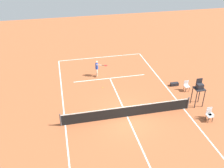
{
  "coord_description": "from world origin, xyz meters",
  "views": [
    {
      "loc": [
        4.66,
        15.31,
        12.14
      ],
      "look_at": [
        0.35,
        -3.89,
        0.8
      ],
      "focal_mm": 40.83,
      "sensor_mm": 36.0,
      "label": 1
    }
  ],
  "objects_px": {
    "tennis_ball": "(103,87)",
    "courtside_chair_near": "(210,113)",
    "courtside_chair_mid": "(187,85)",
    "courtside_chair_far": "(209,115)",
    "player_serving": "(97,67)",
    "equipment_bag": "(174,84)",
    "umpire_chair": "(199,88)"
  },
  "relations": [
    {
      "from": "courtside_chair_mid",
      "to": "courtside_chair_far",
      "type": "distance_m",
      "value": 4.43
    },
    {
      "from": "equipment_bag",
      "to": "courtside_chair_far",
      "type": "bearing_deg",
      "value": 92.87
    },
    {
      "from": "umpire_chair",
      "to": "tennis_ball",
      "type": "bearing_deg",
      "value": -32.05
    },
    {
      "from": "tennis_ball",
      "to": "courtside_chair_far",
      "type": "bearing_deg",
      "value": 136.66
    },
    {
      "from": "tennis_ball",
      "to": "courtside_chair_far",
      "type": "height_order",
      "value": "courtside_chair_far"
    },
    {
      "from": "player_serving",
      "to": "courtside_chair_mid",
      "type": "distance_m",
      "value": 8.72
    },
    {
      "from": "tennis_ball",
      "to": "courtside_chair_mid",
      "type": "height_order",
      "value": "courtside_chair_mid"
    },
    {
      "from": "courtside_chair_far",
      "to": "player_serving",
      "type": "bearing_deg",
      "value": -52.03
    },
    {
      "from": "umpire_chair",
      "to": "equipment_bag",
      "type": "bearing_deg",
      "value": -82.84
    },
    {
      "from": "player_serving",
      "to": "courtside_chair_near",
      "type": "bearing_deg",
      "value": 60.82
    },
    {
      "from": "equipment_bag",
      "to": "courtside_chair_mid",
      "type": "bearing_deg",
      "value": 121.32
    },
    {
      "from": "courtside_chair_near",
      "to": "courtside_chair_far",
      "type": "height_order",
      "value": "same"
    },
    {
      "from": "player_serving",
      "to": "equipment_bag",
      "type": "height_order",
      "value": "player_serving"
    },
    {
      "from": "player_serving",
      "to": "tennis_ball",
      "type": "xyz_separation_m",
      "value": [
        -0.05,
        2.43,
        -0.94
      ]
    },
    {
      "from": "tennis_ball",
      "to": "umpire_chair",
      "type": "xyz_separation_m",
      "value": [
        -7.12,
        4.46,
        1.57
      ]
    },
    {
      "from": "courtside_chair_far",
      "to": "umpire_chair",
      "type": "bearing_deg",
      "value": -93.98
    },
    {
      "from": "courtside_chair_near",
      "to": "courtside_chair_far",
      "type": "relative_size",
      "value": 1.0
    },
    {
      "from": "umpire_chair",
      "to": "courtside_chair_far",
      "type": "xyz_separation_m",
      "value": [
        0.15,
        2.12,
        -1.07
      ]
    },
    {
      "from": "tennis_ball",
      "to": "courtside_chair_near",
      "type": "bearing_deg",
      "value": 138.22
    },
    {
      "from": "courtside_chair_mid",
      "to": "umpire_chair",
      "type": "bearing_deg",
      "value": 84.37
    },
    {
      "from": "courtside_chair_near",
      "to": "courtside_chair_mid",
      "type": "bearing_deg",
      "value": -92.87
    },
    {
      "from": "player_serving",
      "to": "courtside_chair_far",
      "type": "bearing_deg",
      "value": 59.54
    },
    {
      "from": "umpire_chair",
      "to": "equipment_bag",
      "type": "xyz_separation_m",
      "value": [
        0.42,
        -3.36,
        -1.46
      ]
    },
    {
      "from": "courtside_chair_far",
      "to": "equipment_bag",
      "type": "bearing_deg",
      "value": -87.13
    },
    {
      "from": "umpire_chair",
      "to": "courtside_chair_near",
      "type": "height_order",
      "value": "umpire_chair"
    },
    {
      "from": "courtside_chair_far",
      "to": "courtside_chair_near",
      "type": "bearing_deg",
      "value": -128.34
    },
    {
      "from": "courtside_chair_near",
      "to": "equipment_bag",
      "type": "height_order",
      "value": "courtside_chair_near"
    },
    {
      "from": "tennis_ball",
      "to": "courtside_chair_near",
      "type": "relative_size",
      "value": 0.07
    },
    {
      "from": "courtside_chair_mid",
      "to": "courtside_chair_near",
      "type": "bearing_deg",
      "value": 87.13
    },
    {
      "from": "equipment_bag",
      "to": "courtside_chair_near",
      "type": "bearing_deg",
      "value": 94.74
    },
    {
      "from": "player_serving",
      "to": "equipment_bag",
      "type": "relative_size",
      "value": 2.17
    },
    {
      "from": "umpire_chair",
      "to": "courtside_chair_mid",
      "type": "xyz_separation_m",
      "value": [
        -0.23,
        -2.29,
        -1.07
      ]
    }
  ]
}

